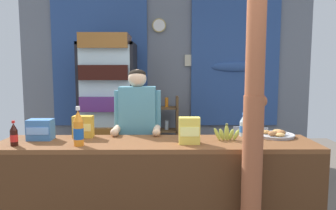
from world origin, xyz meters
TOP-DOWN VIEW (x-y plane):
  - ground_plane at (0.00, 1.13)m, footprint 7.33×7.33m
  - back_wall_curtained at (-0.00, 2.87)m, footprint 4.64×0.22m
  - stall_counter at (-0.09, 0.39)m, footprint 2.86×0.59m
  - timber_post at (0.66, 0.08)m, footprint 0.18×0.16m
  - drink_fridge at (-0.84, 2.24)m, footprint 0.77×0.76m
  - bottle_shelf_rack at (-0.06, 2.48)m, footprint 0.48×0.28m
  - plastic_lawn_chair at (1.07, 1.67)m, footprint 0.54×0.54m
  - shopkeeper at (-0.31, 0.99)m, footprint 0.49×0.42m
  - soda_bottle_orange_soda at (-0.76, 0.35)m, footprint 0.09×0.09m
  - soda_bottle_cola at (-1.31, 0.35)m, footprint 0.06×0.06m
  - soda_bottle_water at (0.74, 0.73)m, footprint 0.07×0.07m
  - snack_box_instant_noodle at (0.19, 0.41)m, footprint 0.18×0.11m
  - snack_box_biscuit at (-1.18, 0.59)m, footprint 0.22×0.15m
  - snack_box_choco_powder at (-0.81, 0.69)m, footprint 0.19×0.11m
  - pastry_tray at (1.05, 0.70)m, footprint 0.35×0.35m
  - banana_bunch at (0.54, 0.55)m, footprint 0.26×0.06m

SIDE VIEW (x-z plane):
  - ground_plane at x=0.00m, z-range 0.00..0.00m
  - plastic_lawn_chair at x=1.07m, z-range 0.06..0.92m
  - stall_counter at x=-0.09m, z-range 0.11..1.03m
  - bottle_shelf_rack at x=-0.06m, z-range 0.02..1.18m
  - pastry_tray at x=1.05m, z-range 0.91..0.97m
  - banana_bunch at x=0.54m, z-range 0.90..1.06m
  - shopkeeper at x=-0.31m, z-range 0.20..1.77m
  - soda_bottle_cola at x=-1.31m, z-range 0.90..1.12m
  - snack_box_biscuit at x=-1.18m, z-range 0.92..1.11m
  - soda_bottle_water at x=0.74m, z-range 0.90..1.13m
  - snack_box_choco_powder at x=-0.81m, z-range 0.92..1.13m
  - snack_box_instant_noodle at x=0.19m, z-range 0.92..1.15m
  - soda_bottle_orange_soda at x=-0.76m, z-range 0.89..1.23m
  - drink_fridge at x=-0.84m, z-range 0.10..2.15m
  - timber_post at x=0.66m, z-range -0.06..2.69m
  - back_wall_curtained at x=0.00m, z-range 0.05..2.81m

